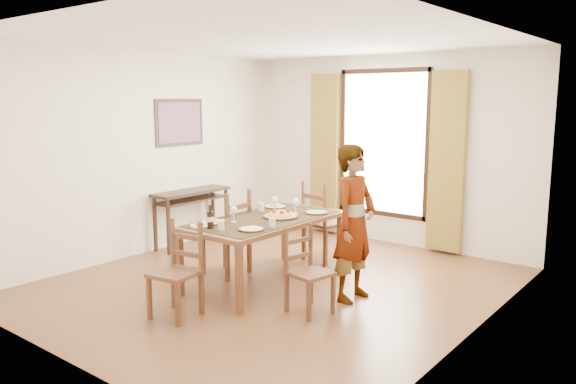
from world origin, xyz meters
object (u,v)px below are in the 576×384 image
Objects in this scene: dining_table at (265,223)px; pasta_platter at (281,213)px; man at (354,223)px; console_table at (192,198)px.

dining_table is 0.21m from pasta_platter.
pasta_platter is at bearing 92.81° from man.
console_table is 3.00× the size of pasta_platter.
dining_table is 4.75× the size of pasta_platter.
dining_table is at bearing -18.12° from console_table.
dining_table is at bearing 99.13° from man.
man is (1.06, 0.18, 0.12)m from dining_table.
pasta_platter is (0.12, 0.13, 0.11)m from dining_table.
pasta_platter reaches higher than console_table.
console_table reaches higher than dining_table.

